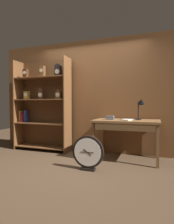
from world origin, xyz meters
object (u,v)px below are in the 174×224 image
(toolbox_small, at_px, (110,118))
(open_repair_manual, at_px, (127,120))
(workbench, at_px, (126,124))
(round_clock_large, at_px, (88,153))
(desk_lamp, at_px, (141,104))
(bookshelf, at_px, (43,105))

(toolbox_small, height_order, open_repair_manual, toolbox_small)
(workbench, relative_size, open_repair_manual, 5.78)
(round_clock_large, bearing_deg, desk_lamp, 50.08)
(open_repair_manual, bearing_deg, toolbox_small, -175.73)
(bookshelf, height_order, workbench, bookshelf)
(desk_lamp, bearing_deg, bookshelf, 178.13)
(workbench, height_order, open_repair_manual, open_repair_manual)
(bookshelf, height_order, open_repair_manual, bookshelf)
(open_repair_manual, relative_size, round_clock_large, 0.38)
(bookshelf, bearing_deg, round_clock_large, -33.44)
(toolbox_small, bearing_deg, open_repair_manual, -12.20)
(workbench, relative_size, round_clock_large, 2.18)
(workbench, distance_m, toolbox_small, 0.35)
(workbench, bearing_deg, desk_lamp, 24.85)
(bookshelf, relative_size, workbench, 1.71)
(bookshelf, distance_m, workbench, 2.08)
(round_clock_large, bearing_deg, workbench, 57.44)
(bookshelf, height_order, round_clock_large, bookshelf)
(toolbox_small, relative_size, open_repair_manual, 0.72)
(desk_lamp, height_order, open_repair_manual, desk_lamp)
(open_repair_manual, bearing_deg, desk_lamp, 59.67)
(bookshelf, distance_m, toolbox_small, 1.75)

